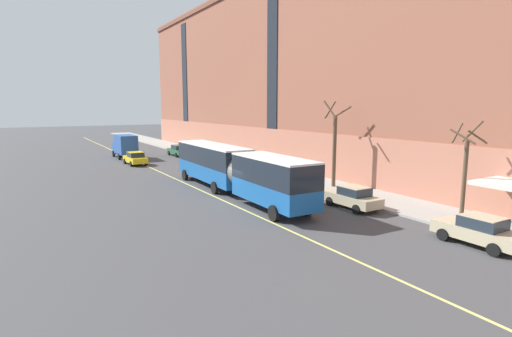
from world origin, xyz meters
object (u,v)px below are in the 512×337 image
at_px(parked_car_red_1, 225,163).
at_px(parked_car_green_3, 179,150).
at_px(city_bus, 234,168).
at_px(parked_car_champagne_4, 479,230).
at_px(parked_car_champagne_6, 283,179).
at_px(parked_car_darkgray_2, 199,156).
at_px(street_tree_near_corner, 465,170).
at_px(street_tree_mid_block, 334,145).
at_px(box_truck, 125,145).
at_px(taxi_cab, 135,158).
at_px(parked_car_champagne_5, 353,197).

xyz_separation_m(parked_car_red_1, parked_car_green_3, (0.06, 14.96, 0.00)).
distance_m(city_bus, parked_car_green_3, 26.85).
xyz_separation_m(parked_car_champagne_4, parked_car_champagne_6, (-0.22, 16.98, 0.00)).
relative_size(parked_car_darkgray_2, parked_car_green_3, 0.97).
bearing_deg(street_tree_near_corner, parked_car_darkgray_2, 96.36).
relative_size(city_bus, parked_car_darkgray_2, 4.24).
relative_size(parked_car_green_3, street_tree_mid_block, 0.64).
bearing_deg(box_truck, parked_car_darkgray_2, -50.83).
bearing_deg(taxi_cab, street_tree_mid_block, -63.98).
height_order(parked_car_darkgray_2, street_tree_mid_block, street_tree_mid_block).
xyz_separation_m(parked_car_darkgray_2, street_tree_mid_block, (3.66, -20.85, 2.96)).
xyz_separation_m(street_tree_near_corner, street_tree_mid_block, (0.03, 11.69, 0.56)).
distance_m(parked_car_champagne_4, street_tree_mid_block, 15.46).
distance_m(parked_car_green_3, taxi_cab, 9.39).
relative_size(parked_car_darkgray_2, box_truck, 0.70).
relative_size(parked_car_champagne_4, street_tree_mid_block, 0.58).
bearing_deg(parked_car_red_1, parked_car_champagne_6, -90.23).
bearing_deg(city_bus, parked_car_champagne_4, -73.26).
relative_size(city_bus, street_tree_near_corner, 3.22).
distance_m(parked_car_champagne_6, street_tree_near_corner, 14.59).
bearing_deg(city_bus, parked_car_red_1, 66.76).
bearing_deg(city_bus, parked_car_champagne_6, 1.49).
xyz_separation_m(parked_car_champagne_6, street_tree_mid_block, (3.73, -2.21, 2.96)).
relative_size(parked_car_champagne_5, taxi_cab, 0.95).
height_order(parked_car_darkgray_2, parked_car_champagne_4, same).
bearing_deg(parked_car_champagne_5, parked_car_green_3, 89.97).
xyz_separation_m(parked_car_red_1, parked_car_champagne_6, (-0.05, -11.27, -0.00)).
height_order(city_bus, parked_car_champagne_5, city_bus).
distance_m(box_truck, taxi_cab, 6.84).
bearing_deg(street_tree_mid_block, city_bus, 166.31).
height_order(parked_car_red_1, street_tree_near_corner, street_tree_near_corner).
distance_m(parked_car_red_1, parked_car_champagne_5, 19.53).
bearing_deg(city_bus, parked_car_champagne_5, -58.75).
bearing_deg(box_truck, street_tree_near_corner, -75.42).
relative_size(parked_car_champagne_6, street_tree_mid_block, 0.59).
distance_m(parked_car_darkgray_2, taxi_cab, 7.73).
xyz_separation_m(parked_car_darkgray_2, street_tree_near_corner, (3.63, -32.55, 2.40)).
relative_size(city_bus, parked_car_red_1, 4.55).
xyz_separation_m(parked_car_champagne_5, street_tree_mid_block, (3.64, 6.04, 2.96)).
height_order(parked_car_champagne_6, street_tree_mid_block, street_tree_mid_block).
distance_m(parked_car_champagne_6, taxi_cab, 21.90).
height_order(parked_car_champagne_5, parked_car_champagne_6, same).
distance_m(parked_car_champagne_5, parked_car_champagne_6, 8.26).
relative_size(parked_car_darkgray_2, parked_car_champagne_4, 1.08).
bearing_deg(taxi_cab, parked_car_champagne_4, -78.52).
relative_size(parked_car_red_1, street_tree_near_corner, 0.71).
bearing_deg(parked_car_champagne_6, taxi_cab, 109.78).
distance_m(parked_car_champagne_6, street_tree_mid_block, 5.25).
bearing_deg(taxi_cab, parked_car_champagne_5, -75.44).
bearing_deg(parked_car_green_3, city_bus, -100.65).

